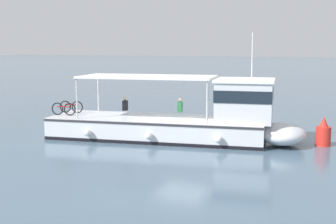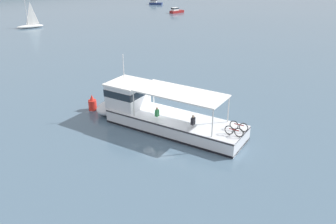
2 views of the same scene
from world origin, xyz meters
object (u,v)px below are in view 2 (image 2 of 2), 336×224
(motorboat_near_starboard, at_px, (155,3))
(motorboat_far_left, at_px, (176,11))
(sailboat_horizon_east, at_px, (30,25))
(channel_buoy, at_px, (92,104))
(ferry_main, at_px, (157,114))

(motorboat_near_starboard, relative_size, motorboat_far_left, 1.01)
(sailboat_horizon_east, relative_size, channel_buoy, 3.86)
(motorboat_far_left, relative_size, channel_buoy, 2.64)
(motorboat_near_starboard, bearing_deg, channel_buoy, -138.12)
(sailboat_horizon_east, relative_size, motorboat_far_left, 1.46)
(ferry_main, xyz_separation_m, channel_buoy, (-1.74, 6.23, -0.45))
(motorboat_far_left, bearing_deg, motorboat_near_starboard, 63.13)
(ferry_main, bearing_deg, motorboat_far_left, 41.46)
(sailboat_horizon_east, height_order, motorboat_far_left, sailboat_horizon_east)
(ferry_main, height_order, channel_buoy, ferry_main)
(channel_buoy, bearing_deg, motorboat_far_left, 35.76)
(ferry_main, distance_m, motorboat_far_left, 61.14)
(motorboat_near_starboard, xyz_separation_m, channel_buoy, (-55.34, -49.61, 0.02))
(ferry_main, bearing_deg, motorboat_near_starboard, 46.17)
(sailboat_horizon_east, xyz_separation_m, motorboat_far_left, (33.38, -6.50, 0.00))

